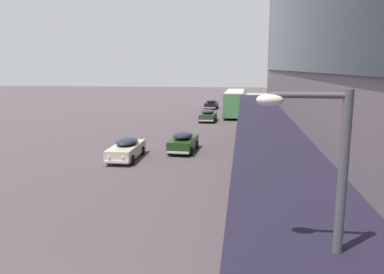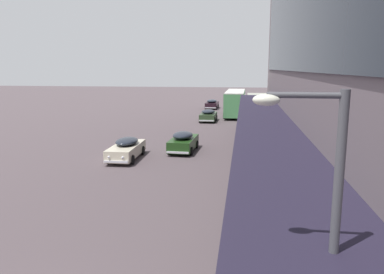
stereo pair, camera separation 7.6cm
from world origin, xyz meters
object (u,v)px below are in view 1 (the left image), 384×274
Objects in this scene: sedan_lead_near at (183,141)px; transit_bus_kerbside_front at (235,102)px; sedan_oncoming_rear at (208,115)px; sedan_far_back at (126,148)px; sedan_trailing_near at (211,104)px; street_lamp at (326,236)px.

transit_bus_kerbside_front is at bearing 81.34° from sedan_lead_near.
sedan_far_back is (-4.05, -19.88, 0.01)m from sedan_oncoming_rear.
sedan_far_back is (-3.69, -2.91, -0.04)m from sedan_lead_near.
transit_bus_kerbside_front is at bearing 74.42° from sedan_far_back.
transit_bus_kerbside_front is 26.70m from sedan_far_back.
sedan_lead_near is 1.01× the size of sedan_oncoming_rear.
sedan_lead_near is at bearing -98.66° from transit_bus_kerbside_front.
transit_bus_kerbside_front is 6.71m from sedan_oncoming_rear.
sedan_lead_near is 0.90× the size of sedan_far_back.
sedan_lead_near is 31.50m from sedan_trailing_near.
sedan_trailing_near is at bearing 90.79° from sedan_lead_near.
sedan_lead_near is 4.70m from sedan_far_back.
sedan_trailing_near is 0.97× the size of sedan_far_back.
sedan_trailing_near is (-3.90, 8.71, -1.19)m from transit_bus_kerbside_front.
street_lamp is at bearing -81.84° from sedan_oncoming_rear.
transit_bus_kerbside_front is 1.79× the size of street_lamp.
transit_bus_kerbside_front is 2.26× the size of sedan_trailing_near.
sedan_trailing_near reaches higher than sedan_oncoming_rear.
street_lamp reaches higher than sedan_lead_near.
sedan_oncoming_rear is 39.75m from street_lamp.
sedan_lead_near is at bearing 105.04° from street_lamp.
street_lamp is at bearing -86.81° from transit_bus_kerbside_front.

